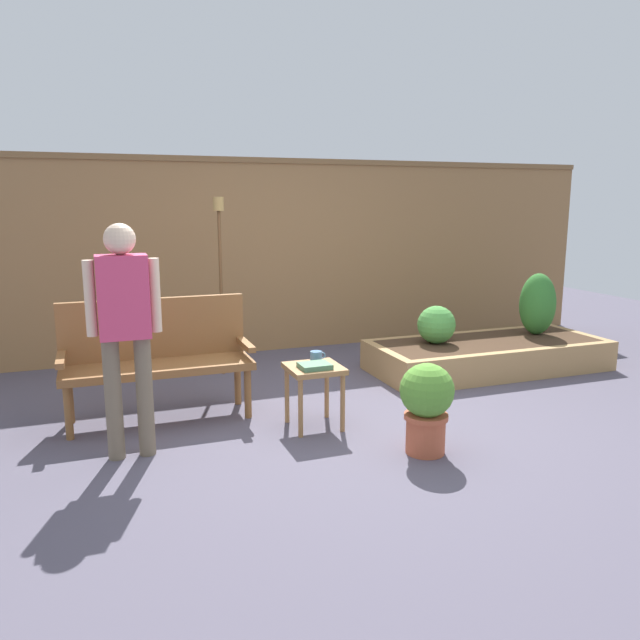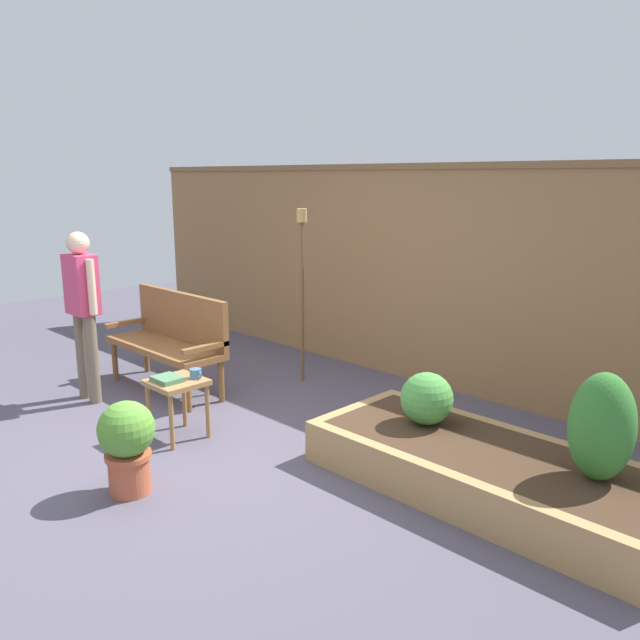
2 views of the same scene
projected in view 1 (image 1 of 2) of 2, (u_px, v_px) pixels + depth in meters
ground_plane at (357, 424)px, 4.79m from camera, size 14.00×14.00×0.00m
fence_back at (265, 255)px, 6.98m from camera, size 8.40×0.14×2.16m
garden_bench at (156, 350)px, 4.85m from camera, size 1.44×0.48×0.94m
side_table at (314, 377)px, 4.65m from camera, size 0.40×0.40×0.48m
cup_on_table at (316, 356)px, 4.78m from camera, size 0.13×0.09×0.08m
book_on_table at (315, 366)px, 4.56m from camera, size 0.23×0.19×0.04m
potted_boxwood at (427, 403)px, 4.18m from camera, size 0.37×0.37×0.63m
raised_planter_bed at (488, 355)px, 6.30m from camera, size 2.40×1.00×0.30m
shrub_near_bench at (436, 325)px, 6.13m from camera, size 0.38×0.38×0.38m
shrub_far_corner at (538, 304)px, 6.52m from camera, size 0.37×0.37×0.65m
tiki_torch at (220, 255)px, 5.95m from camera, size 0.10×0.10×1.73m
person_by_bench at (125, 321)px, 4.01m from camera, size 0.47×0.20×1.56m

